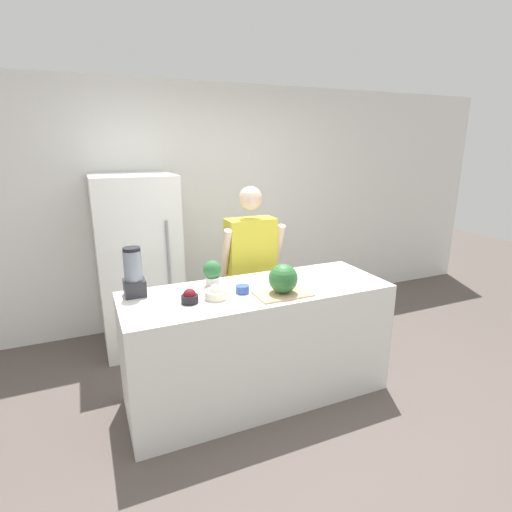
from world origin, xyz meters
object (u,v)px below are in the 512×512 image
Objects in this scene: bowl_cherries at (190,297)px; blender at (134,274)px; potted_plant at (212,272)px; bowl_small_blue at (242,289)px; person at (251,271)px; watermelon at (283,278)px; bowl_cream at (216,293)px; refrigerator at (138,263)px.

blender reaches higher than bowl_cherries.
potted_plant is (0.58, -0.02, -0.06)m from blender.
bowl_small_blue is 0.79m from blender.
person is 1.08m from bowl_cherries.
person is 1.22m from blender.
watermelon is 2.17× the size of bowl_small_blue.
bowl_cherries is 1.21× the size of bowl_small_blue.
bowl_cream is at bearing 1.76° from bowl_cherries.
bowl_cherries reaches higher than bowl_small_blue.
potted_plant is (0.43, -1.06, 0.17)m from refrigerator.
person reaches higher than bowl_small_blue.
bowl_cream is at bearing -74.75° from refrigerator.
person is 0.73m from potted_plant.
bowl_cherries is 0.38m from potted_plant.
bowl_small_blue is (-0.37, -0.72, 0.12)m from person.
bowl_cherries is 0.19m from bowl_cream.
bowl_cream is at bearing 166.23° from watermelon.
bowl_cherries is 0.60× the size of potted_plant.
refrigerator is 4.74× the size of blender.
watermelon is 0.50m from bowl_cream.
refrigerator is at bearing 97.32° from bowl_cherries.
bowl_cream is 0.21m from bowl_small_blue.
bowl_cream is at bearing -173.48° from bowl_small_blue.
person is (0.94, -0.59, -0.03)m from refrigerator.
person reaches higher than bowl_cream.
bowl_small_blue is at bearing 151.80° from watermelon.
blender is (-0.52, 0.29, 0.13)m from bowl_cream.
refrigerator is 7.96× the size of watermelon.
watermelon is 0.59× the size of blender.
bowl_small_blue is 0.30m from potted_plant.
blender is at bearing -157.67° from person.
bowl_small_blue is at bearing -117.17° from person.
person is 13.50× the size of bowl_cherries.
refrigerator is 8.58× the size of potted_plant.
bowl_small_blue is (0.40, 0.03, -0.01)m from bowl_cherries.
blender reaches higher than bowl_cream.
bowl_small_blue is at bearing 4.27° from bowl_cherries.
potted_plant reaches higher than bowl_cream.
watermelon reaches higher than potted_plant.
watermelon is 0.57m from potted_plant.
watermelon is 0.31m from bowl_small_blue.
watermelon is 1.08× the size of potted_plant.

